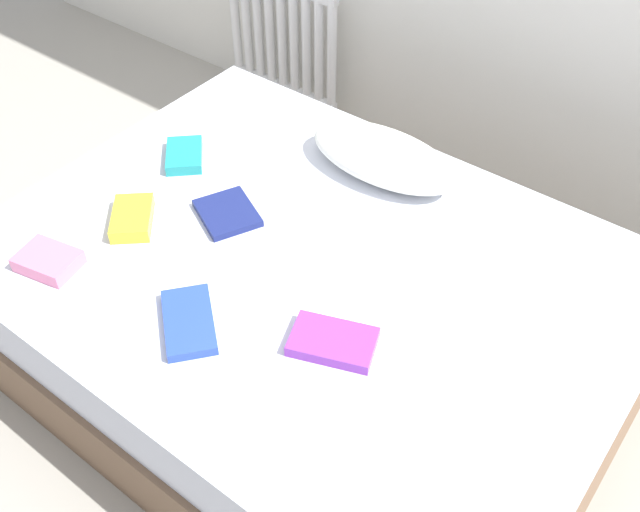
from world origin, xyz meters
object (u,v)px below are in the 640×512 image
textbook_blue (189,322)px  textbook_teal (184,155)px  bed (311,315)px  textbook_navy (227,213)px  textbook_purple (333,342)px  pillow (383,156)px  textbook_yellow (132,218)px  radiator (282,38)px  textbook_pink (48,261)px

textbook_blue → textbook_teal: textbook_teal is taller
bed → textbook_navy: textbook_navy is taller
bed → textbook_blue: size_ratio=8.12×
textbook_purple → textbook_navy: 0.64m
textbook_teal → textbook_blue: bearing=2.5°
textbook_purple → textbook_blue: bearing=-173.8°
textbook_blue → textbook_teal: (-0.56, 0.55, 0.00)m
pillow → textbook_yellow: (-0.49, -0.72, -0.04)m
pillow → textbook_purple: (0.33, -0.74, -0.04)m
bed → radiator: bearing=132.7°
pillow → textbook_purple: bearing=-65.9°
textbook_teal → textbook_navy: textbook_teal is taller
textbook_teal → textbook_purple: bearing=25.4°
radiator → pillow: bearing=-33.8°
textbook_blue → textbook_yellow: size_ratio=1.26×
textbook_navy → textbook_yellow: 0.30m
textbook_pink → textbook_yellow: bearing=67.6°
textbook_blue → pillow: bearing=127.6°
textbook_navy → textbook_blue: bearing=-34.5°
textbook_navy → textbook_pink: bearing=-92.6°
textbook_pink → textbook_purple: bearing=5.6°
textbook_blue → textbook_yellow: bearing=-164.1°
pillow → textbook_blue: 0.92m
textbook_blue → textbook_purple: bearing=66.9°
bed → textbook_pink: bearing=-140.7°
bed → textbook_blue: textbook_blue is taller
textbook_navy → textbook_yellow: (-0.22, -0.21, 0.01)m
textbook_navy → textbook_pink: 0.57m
textbook_navy → textbook_yellow: textbook_yellow is taller
textbook_yellow → textbook_blue: bearing=24.4°
pillow → textbook_yellow: size_ratio=2.88×
textbook_navy → textbook_pink: (-0.27, -0.50, 0.01)m
textbook_blue → bed: bearing=114.9°
textbook_pink → textbook_yellow: (0.05, 0.29, -0.00)m
pillow → textbook_navy: 0.58m
bed → textbook_purple: size_ratio=8.62×
textbook_blue → textbook_navy: size_ratio=1.21×
textbook_teal → textbook_navy: bearing=24.3°
textbook_purple → radiator: bearing=112.8°
bed → textbook_yellow: size_ratio=10.25×
textbook_teal → textbook_pink: bearing=-38.1°
textbook_purple → textbook_teal: size_ratio=1.23×
bed → textbook_navy: 0.43m
textbook_pink → textbook_yellow: 0.29m
pillow → textbook_yellow: pillow is taller
textbook_navy → textbook_teal: bearing=-176.5°
radiator → textbook_navy: bearing=-57.6°
pillow → textbook_purple: size_ratio=2.42×
radiator → textbook_blue: size_ratio=2.59×
textbook_teal → pillow: bearing=78.8°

